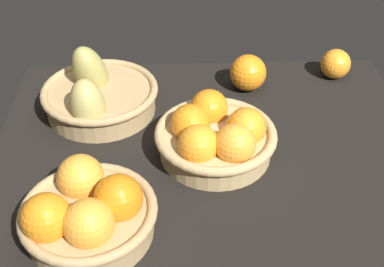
{
  "coord_description": "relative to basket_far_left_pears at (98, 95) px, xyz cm",
  "views": [
    {
      "loc": [
        -6.68,
        -73.05,
        66.93
      ],
      "look_at": [
        -3.56,
        3.21,
        7.0
      ],
      "focal_mm": 48.06,
      "sensor_mm": 36.0,
      "label": 1
    }
  ],
  "objects": [
    {
      "name": "loose_orange_back_gap",
      "position": [
        53.35,
        11.75,
        -0.59
      ],
      "size": [
        6.86,
        6.86,
        6.86
      ],
      "primitive_type": "sphere",
      "color": "orange",
      "rests_on": "market_tray"
    },
    {
      "name": "market_tray",
      "position": [
        22.67,
        -16.85,
        -5.52
      ],
      "size": [
        84.0,
        72.0,
        3.0
      ],
      "primitive_type": "cube",
      "color": "black",
      "rests_on": "ground"
    },
    {
      "name": "loose_orange_front_gap",
      "position": [
        32.44,
        7.59,
        0.07
      ],
      "size": [
        8.17,
        8.17,
        8.17
      ],
      "primitive_type": "sphere",
      "color": "orange",
      "rests_on": "market_tray"
    },
    {
      "name": "basket_near_left",
      "position": [
        1.84,
        -33.65,
        0.48
      ],
      "size": [
        21.86,
        21.86,
        10.55
      ],
      "color": "tan",
      "rests_on": "market_tray"
    },
    {
      "name": "basket_center",
      "position": [
        23.44,
        -15.0,
        0.34
      ],
      "size": [
        23.03,
        23.03,
        10.23
      ],
      "color": "tan",
      "rests_on": "market_tray"
    },
    {
      "name": "basket_far_left_pears",
      "position": [
        0.0,
        0.0,
        0.0
      ],
      "size": [
        24.39,
        25.21,
        14.56
      ],
      "color": "tan",
      "rests_on": "market_tray"
    }
  ]
}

